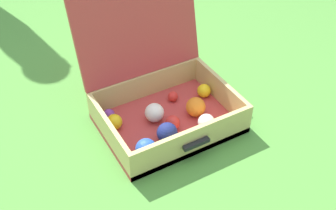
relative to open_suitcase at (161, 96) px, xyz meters
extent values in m
plane|color=#4C8C38|center=(-0.05, -0.08, -0.11)|extent=(16.00, 16.00, 0.00)
cube|color=#B23838|center=(0.00, -0.05, -0.10)|extent=(0.54, 0.40, 0.03)
cube|color=tan|center=(-0.25, -0.05, -0.05)|extent=(0.02, 0.40, 0.14)
cube|color=tan|center=(0.26, -0.05, -0.05)|extent=(0.02, 0.40, 0.14)
cube|color=tan|center=(0.00, -0.25, -0.05)|extent=(0.50, 0.02, 0.14)
cube|color=tan|center=(0.00, 0.14, -0.05)|extent=(0.50, 0.02, 0.14)
cube|color=#B23838|center=(0.00, 0.19, 0.22)|extent=(0.54, 0.11, 0.40)
cube|color=black|center=(0.00, -0.27, -0.04)|extent=(0.11, 0.02, 0.02)
sphere|color=navy|center=(-0.06, -0.16, -0.05)|extent=(0.08, 0.08, 0.08)
sphere|color=red|center=(0.00, -0.10, -0.06)|extent=(0.06, 0.06, 0.06)
sphere|color=yellow|center=(0.22, 0.01, -0.06)|extent=(0.06, 0.06, 0.06)
sphere|color=orange|center=(0.12, -0.08, -0.05)|extent=(0.08, 0.08, 0.08)
sphere|color=purple|center=(-0.20, 0.07, -0.07)|extent=(0.05, 0.05, 0.05)
sphere|color=white|center=(-0.04, -0.03, -0.05)|extent=(0.08, 0.08, 0.08)
sphere|color=blue|center=(-0.17, -0.19, -0.05)|extent=(0.08, 0.08, 0.08)
sphere|color=red|center=(0.09, 0.05, -0.07)|extent=(0.04, 0.04, 0.04)
sphere|color=white|center=(0.11, -0.17, -0.06)|extent=(0.07, 0.07, 0.07)
sphere|color=yellow|center=(-0.20, 0.01, -0.06)|extent=(0.06, 0.06, 0.06)
camera|label=1|loc=(-0.63, -1.17, 1.08)|focal=45.15mm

